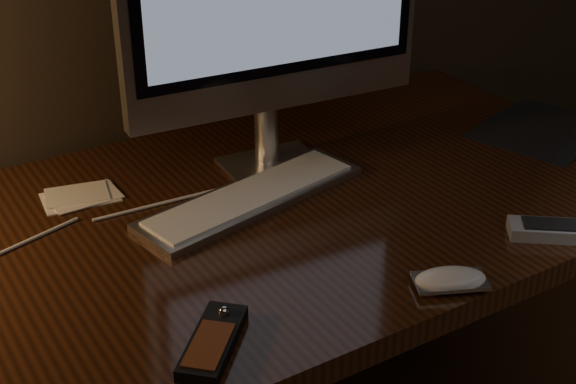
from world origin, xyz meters
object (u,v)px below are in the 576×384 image
tv_remote (576,231)px  keyboard (252,196)px  mouse (450,282)px  media_remote (213,341)px  desk (191,271)px

tv_remote → keyboard: bearing=172.5°
mouse → media_remote: bearing=-165.0°
media_remote → mouse: bearing=-55.5°
desk → media_remote: 0.40m
media_remote → desk: bearing=23.7°
mouse → desk: bearing=142.0°
keyboard → tv_remote: 0.52m
keyboard → tv_remote: (0.37, -0.37, 0.00)m
media_remote → keyboard: bearing=7.3°
desk → mouse: mouse is taller
mouse → tv_remote: size_ratio=0.53×
mouse → keyboard: bearing=131.1°
media_remote → tv_remote: size_ratio=0.74×
media_remote → tv_remote: same height
desk → tv_remote: size_ratio=8.36×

